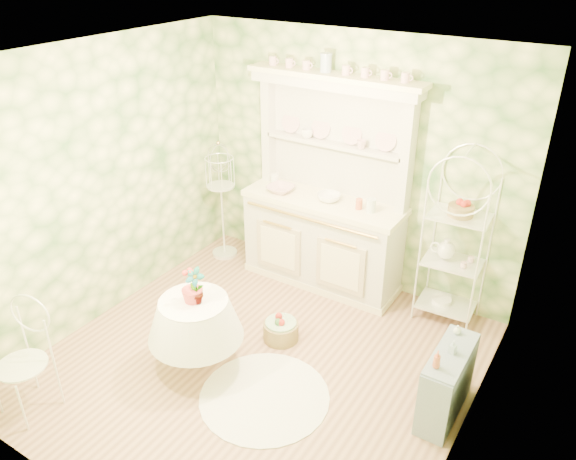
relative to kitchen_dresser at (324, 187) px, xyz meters
The scene contains 22 objects.
floor 1.91m from the kitchen_dresser, 82.50° to the right, with size 3.60×3.60×0.00m, color tan.
ceiling 2.18m from the kitchen_dresser, 82.50° to the right, with size 3.60×3.60×0.00m, color white.
wall_left 2.22m from the kitchen_dresser, 136.47° to the right, with size 3.60×3.60×0.00m, color #F0F1AC.
wall_right 2.52m from the kitchen_dresser, 37.23° to the right, with size 3.60×3.60×0.00m, color #F0F1AC.
wall_back 0.40m from the kitchen_dresser, 54.46° to the left, with size 3.60×3.60×0.00m, color #F0F1AC.
wall_front 3.33m from the kitchen_dresser, 86.55° to the right, with size 3.60×3.60×0.00m, color #F0F1AC.
kitchen_dresser is the anchor object (origin of this frame).
bakers_rack 1.43m from the kitchen_dresser, ahead, with size 0.56×0.40×1.79m, color white.
side_shelf 2.35m from the kitchen_dresser, 33.55° to the right, with size 0.24×0.65×0.55m, color #7D8CA4.
round_table 2.02m from the kitchen_dresser, 97.21° to the right, with size 0.67×0.67×0.73m, color white.
cafe_chair 3.23m from the kitchen_dresser, 109.71° to the right, with size 0.42×0.42×0.93m, color white.
birdcage_stand 1.37m from the kitchen_dresser, behind, with size 0.32×0.32×1.36m, color white.
floor_basket 1.54m from the kitchen_dresser, 80.73° to the right, with size 0.33×0.33×0.22m, color #997F4F.
lace_rug 2.23m from the kitchen_dresser, 75.20° to the right, with size 1.11×1.11×0.01m, color white.
bowl_floral 0.51m from the kitchen_dresser, behind, with size 0.29×0.29×0.07m, color white.
bowl_white 0.14m from the kitchen_dresser, ahead, with size 0.25×0.25×0.08m, color white.
cup_left 0.58m from the kitchen_dresser, 152.52° to the left, with size 0.12×0.12×0.10m, color white.
cup_right 0.59m from the kitchen_dresser, 26.40° to the left, with size 0.10×0.10×0.09m, color white.
potted_geranium 1.88m from the kitchen_dresser, 95.71° to the right, with size 0.18×0.12×0.33m, color #3F7238.
bottle_amber 2.32m from the kitchen_dresser, 39.04° to the right, with size 0.06×0.06×0.15m, color #C15C37.
bottle_blue 2.24m from the kitchen_dresser, 33.60° to the right, with size 0.05×0.05×0.12m, color #9CB1C8.
bottle_glass 2.08m from the kitchen_dresser, 28.31° to the right, with size 0.06×0.06×0.08m, color silver.
Camera 1 is at (2.35, -3.23, 3.47)m, focal length 35.00 mm.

